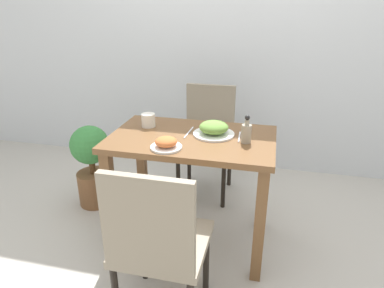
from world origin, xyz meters
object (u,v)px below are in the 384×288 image
object	(u,v)px
food_plate	(214,129)
side_plate	(166,143)
chair_far	(208,135)
potted_plant_left	(92,163)
chair_near	(157,241)
drink_cup	(148,120)
sauce_bottle	(246,132)

from	to	relation	value
food_plate	side_plate	world-z (taller)	food_plate
chair_far	side_plate	bearing A→B (deg)	-93.63
chair_far	potted_plant_left	size ratio (longest dim) A/B	1.36
chair_near	drink_cup	xyz separation A→B (m)	(-0.31, 0.77, 0.30)
chair_far	drink_cup	distance (m)	0.72
chair_near	food_plate	xyz separation A→B (m)	(0.13, 0.72, 0.29)
drink_cup	potted_plant_left	bearing A→B (deg)	163.25
potted_plant_left	chair_far	bearing A→B (deg)	28.00
chair_far	sauce_bottle	bearing A→B (deg)	-63.55
drink_cup	side_plate	bearing A→B (deg)	-55.17
side_plate	sauce_bottle	distance (m)	0.46
chair_far	food_plate	xyz separation A→B (m)	(0.16, -0.65, 0.29)
chair_near	drink_cup	distance (m)	0.88
drink_cup	potted_plant_left	size ratio (longest dim) A/B	0.13
chair_far	food_plate	world-z (taller)	chair_far
chair_far	drink_cup	bearing A→B (deg)	-114.70
chair_far	sauce_bottle	size ratio (longest dim) A/B	5.38
chair_far	side_plate	size ratio (longest dim) A/B	5.03
chair_near	potted_plant_left	xyz separation A→B (m)	(-0.85, 0.93, -0.14)
side_plate	drink_cup	bearing A→B (deg)	124.83
drink_cup	potted_plant_left	distance (m)	0.72
side_plate	sauce_bottle	world-z (taller)	sauce_bottle
sauce_bottle	drink_cup	bearing A→B (deg)	168.83
side_plate	sauce_bottle	size ratio (longest dim) A/B	1.07
drink_cup	sauce_bottle	xyz separation A→B (m)	(0.63, -0.13, 0.02)
food_plate	sauce_bottle	size ratio (longest dim) A/B	1.52
side_plate	drink_cup	xyz separation A→B (m)	(-0.22, 0.31, 0.01)
sauce_bottle	chair_near	bearing A→B (deg)	-116.82
sauce_bottle	potted_plant_left	xyz separation A→B (m)	(-1.18, 0.29, -0.46)
drink_cup	chair_near	bearing A→B (deg)	-68.12
chair_far	potted_plant_left	xyz separation A→B (m)	(-0.82, -0.43, -0.14)
chair_far	food_plate	distance (m)	0.73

